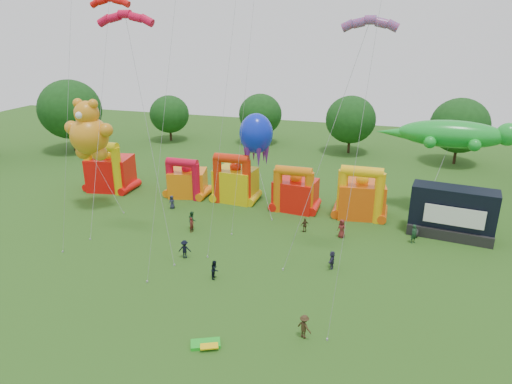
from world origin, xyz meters
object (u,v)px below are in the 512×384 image
(spectator_0, at_px, (172,202))
(gecko_kite, at_px, (439,167))
(teddy_bear_kite, at_px, (91,139))
(octopus_kite, at_px, (260,164))
(spectator_4, at_px, (305,225))
(bouncy_castle_0, at_px, (109,171))
(bouncy_castle_2, at_px, (235,182))
(stage_trailer, at_px, (452,213))

(spectator_0, bearing_deg, gecko_kite, 19.10)
(teddy_bear_kite, bearing_deg, octopus_kite, 19.32)
(gecko_kite, relative_size, spectator_4, 9.63)
(bouncy_castle_0, height_order, gecko_kite, gecko_kite)
(teddy_bear_kite, bearing_deg, spectator_0, 17.96)
(bouncy_castle_2, distance_m, spectator_0, 8.00)
(gecko_kite, distance_m, spectator_0, 30.33)
(octopus_kite, bearing_deg, bouncy_castle_0, 179.93)
(bouncy_castle_0, relative_size, spectator_4, 4.41)
(octopus_kite, xyz_separation_m, spectator_0, (-9.79, -3.65, -4.45))
(octopus_kite, height_order, spectator_0, octopus_kite)
(bouncy_castle_2, height_order, spectator_0, bouncy_castle_2)
(octopus_kite, relative_size, spectator_0, 6.85)
(teddy_bear_kite, bearing_deg, spectator_4, 1.80)
(bouncy_castle_2, xyz_separation_m, stage_trailer, (24.47, -3.03, 0.14))
(octopus_kite, bearing_deg, gecko_kite, 6.24)
(bouncy_castle_2, height_order, spectator_4, bouncy_castle_2)
(stage_trailer, height_order, teddy_bear_kite, teddy_bear_kite)
(gecko_kite, bearing_deg, octopus_kite, -173.76)
(gecko_kite, bearing_deg, bouncy_castle_0, -176.98)
(bouncy_castle_0, relative_size, spectator_0, 4.22)
(bouncy_castle_2, relative_size, octopus_kite, 0.57)
(teddy_bear_kite, height_order, octopus_kite, teddy_bear_kite)
(stage_trailer, height_order, spectator_0, stage_trailer)
(spectator_0, xyz_separation_m, spectator_4, (16.31, -1.86, -0.03))
(bouncy_castle_0, relative_size, teddy_bear_kite, 0.52)
(bouncy_castle_0, bearing_deg, bouncy_castle_2, 3.51)
(teddy_bear_kite, xyz_separation_m, spectator_0, (8.11, 2.63, -7.68))
(stage_trailer, xyz_separation_m, spectator_4, (-14.43, -3.55, -1.75))
(bouncy_castle_0, relative_size, gecko_kite, 0.46)
(octopus_kite, distance_m, spectator_0, 11.36)
(bouncy_castle_0, bearing_deg, stage_trailer, -2.74)
(teddy_bear_kite, relative_size, gecko_kite, 0.88)
(bouncy_castle_2, bearing_deg, spectator_0, -143.03)
(teddy_bear_kite, xyz_separation_m, spectator_4, (24.41, 0.77, -7.71))
(gecko_kite, bearing_deg, teddy_bear_kite, -167.33)
(bouncy_castle_2, bearing_deg, stage_trailer, -7.06)
(stage_trailer, bearing_deg, spectator_0, -176.86)
(bouncy_castle_0, height_order, teddy_bear_kite, teddy_bear_kite)
(stage_trailer, relative_size, teddy_bear_kite, 0.65)
(bouncy_castle_2, distance_m, stage_trailer, 24.66)
(spectator_0, bearing_deg, teddy_bear_kite, -154.10)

